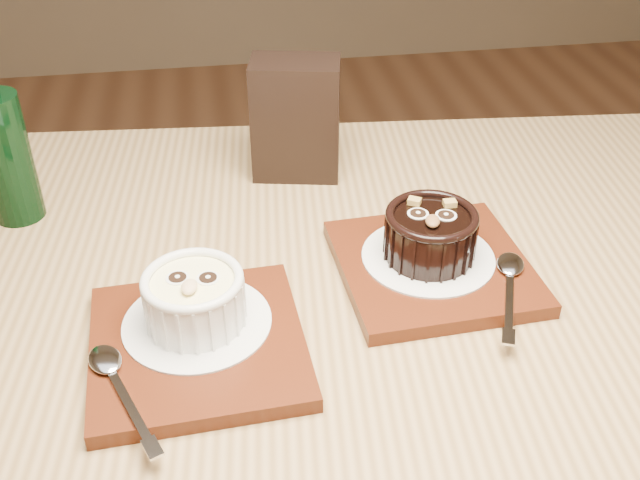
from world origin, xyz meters
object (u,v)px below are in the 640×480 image
Objects in this scene: ramekin_dark at (430,232)px; green_bottle at (5,153)px; table at (305,390)px; tray_right at (433,267)px; ramekin_white at (194,297)px; tray_left at (198,346)px; condiment_stand at (296,119)px.

ramekin_dark is 0.45m from green_bottle.
table is 14.22× the size of ramekin_dark.
green_bottle is (-0.42, 0.17, 0.07)m from tray_right.
ramekin_dark is at bearing 25.48° from ramekin_white.
ramekin_dark is at bearing 121.73° from tray_right.
tray_right is at bearing 18.56° from tray_left.
ramekin_white is (0.00, 0.02, 0.04)m from tray_left.
table is 0.32m from condiment_stand.
green_bottle is (-0.31, -0.05, 0.01)m from condiment_stand.
green_bottle is at bearing 139.49° from ramekin_white.
ramekin_white reaches higher than tray_right.
tray_left is at bearing -161.44° from tray_right.
tray_left is 0.32m from green_bottle.
condiment_stand is at bearing 115.65° from tray_right.
table is 0.17m from tray_right.
table is at bearing -159.60° from tray_right.
table is 14.51× the size of ramekin_white.
condiment_stand is at bearing 130.61° from ramekin_dark.
green_bottle reaches higher than tray_left.
tray_left is 2.02× the size of ramekin_dark.
tray_left is 0.33m from condiment_stand.
ramekin_white is at bearing 88.63° from tray_left.
table is 0.14m from tray_left.
green_bottle reaches higher than tray_right.
table is 7.03× the size of tray_right.
table is 0.20m from ramekin_dark.
ramekin_white is at bearing -149.39° from ramekin_dark.
tray_right is at bearing -43.12° from ramekin_dark.
ramekin_white reaches higher than table.
ramekin_dark reaches higher than table.
table is at bearing 15.90° from tray_left.
ramekin_dark is 0.24m from condiment_stand.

